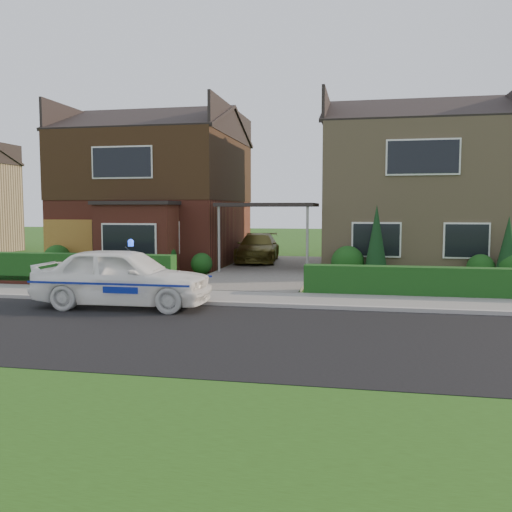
# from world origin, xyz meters

# --- Properties ---
(ground) EXTENTS (120.00, 120.00, 0.00)m
(ground) POSITION_xyz_m (0.00, 0.00, 0.00)
(ground) COLOR #244713
(ground) RESTS_ON ground
(road) EXTENTS (60.00, 6.00, 0.02)m
(road) POSITION_xyz_m (0.00, 0.00, 0.00)
(road) COLOR black
(road) RESTS_ON ground
(kerb) EXTENTS (60.00, 0.16, 0.12)m
(kerb) POSITION_xyz_m (0.00, 3.05, 0.06)
(kerb) COLOR #9E9993
(kerb) RESTS_ON ground
(sidewalk) EXTENTS (60.00, 2.00, 0.10)m
(sidewalk) POSITION_xyz_m (0.00, 4.10, 0.05)
(sidewalk) COLOR slate
(sidewalk) RESTS_ON ground
(grass_verge) EXTENTS (60.00, 4.00, 0.01)m
(grass_verge) POSITION_xyz_m (0.00, -5.00, 0.00)
(grass_verge) COLOR #244713
(grass_verge) RESTS_ON ground
(driveway) EXTENTS (3.80, 12.00, 0.12)m
(driveway) POSITION_xyz_m (0.00, 11.00, 0.06)
(driveway) COLOR #666059
(driveway) RESTS_ON ground
(house_left) EXTENTS (7.50, 9.53, 7.25)m
(house_left) POSITION_xyz_m (-5.78, 13.90, 3.81)
(house_left) COLOR brown
(house_left) RESTS_ON ground
(house_right) EXTENTS (7.50, 8.06, 7.25)m
(house_right) POSITION_xyz_m (5.80, 13.99, 3.66)
(house_right) COLOR tan
(house_right) RESTS_ON ground
(carport_link) EXTENTS (3.80, 3.00, 2.77)m
(carport_link) POSITION_xyz_m (0.00, 10.95, 2.66)
(carport_link) COLOR black
(carport_link) RESTS_ON ground
(garage_door) EXTENTS (2.20, 0.10, 2.10)m
(garage_door) POSITION_xyz_m (-8.25, 9.96, 1.05)
(garage_door) COLOR brown
(garage_door) RESTS_ON ground
(dwarf_wall) EXTENTS (7.70, 0.25, 0.36)m
(dwarf_wall) POSITION_xyz_m (-5.80, 5.30, 0.18)
(dwarf_wall) COLOR brown
(dwarf_wall) RESTS_ON ground
(hedge_left) EXTENTS (7.50, 0.55, 0.90)m
(hedge_left) POSITION_xyz_m (-5.80, 5.45, 0.00)
(hedge_left) COLOR black
(hedge_left) RESTS_ON ground
(hedge_right) EXTENTS (7.50, 0.55, 0.80)m
(hedge_right) POSITION_xyz_m (5.80, 5.35, 0.00)
(hedge_right) COLOR black
(hedge_right) RESTS_ON ground
(shrub_left_far) EXTENTS (1.08, 1.08, 1.08)m
(shrub_left_far) POSITION_xyz_m (-8.50, 9.50, 0.54)
(shrub_left_far) COLOR black
(shrub_left_far) RESTS_ON ground
(shrub_left_mid) EXTENTS (1.32, 1.32, 1.32)m
(shrub_left_mid) POSITION_xyz_m (-4.00, 9.30, 0.66)
(shrub_left_mid) COLOR black
(shrub_left_mid) RESTS_ON ground
(shrub_left_near) EXTENTS (0.84, 0.84, 0.84)m
(shrub_left_near) POSITION_xyz_m (-2.40, 9.60, 0.42)
(shrub_left_near) COLOR black
(shrub_left_near) RESTS_ON ground
(shrub_right_near) EXTENTS (1.20, 1.20, 1.20)m
(shrub_right_near) POSITION_xyz_m (3.20, 9.40, 0.60)
(shrub_right_near) COLOR black
(shrub_right_near) RESTS_ON ground
(shrub_right_mid) EXTENTS (0.96, 0.96, 0.96)m
(shrub_right_mid) POSITION_xyz_m (7.80, 9.50, 0.48)
(shrub_right_mid) COLOR black
(shrub_right_mid) RESTS_ON ground
(conifer_a) EXTENTS (0.90, 0.90, 2.60)m
(conifer_a) POSITION_xyz_m (4.20, 9.20, 1.30)
(conifer_a) COLOR black
(conifer_a) RESTS_ON ground
(conifer_b) EXTENTS (0.90, 0.90, 2.20)m
(conifer_b) POSITION_xyz_m (8.60, 9.20, 1.10)
(conifer_b) COLOR black
(conifer_b) RESTS_ON ground
(police_car) EXTENTS (4.19, 4.62, 1.72)m
(police_car) POSITION_xyz_m (-2.32, 2.40, 0.78)
(police_car) COLOR white
(police_car) RESTS_ON ground
(driveway_car) EXTENTS (2.17, 4.55, 1.28)m
(driveway_car) POSITION_xyz_m (-1.00, 13.87, 0.76)
(driveway_car) COLOR brown
(driveway_car) RESTS_ON driveway
(potted_plant_a) EXTENTS (0.46, 0.39, 0.74)m
(potted_plant_a) POSITION_xyz_m (-5.25, 6.33, 0.37)
(potted_plant_a) COLOR gray
(potted_plant_a) RESTS_ON ground
(potted_plant_b) EXTENTS (0.59, 0.57, 0.84)m
(potted_plant_b) POSITION_xyz_m (-7.57, 7.29, 0.42)
(potted_plant_b) COLOR gray
(potted_plant_b) RESTS_ON ground
(potted_plant_c) EXTENTS (0.56, 0.56, 0.78)m
(potted_plant_c) POSITION_xyz_m (-7.04, 7.99, 0.39)
(potted_plant_c) COLOR gray
(potted_plant_c) RESTS_ON ground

